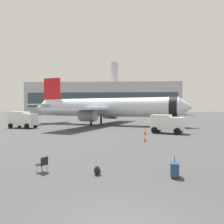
% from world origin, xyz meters
% --- Properties ---
extents(airplane_at_gate, '(34.78, 31.80, 10.50)m').
position_xyz_m(airplane_at_gate, '(-4.11, 38.84, 3.66)').
color(airplane_at_gate, silver).
rests_on(airplane_at_gate, ground).
extents(service_truck, '(5.17, 3.42, 2.90)m').
position_xyz_m(service_truck, '(-17.89, 31.08, 1.61)').
color(service_truck, white).
rests_on(service_truck, ground).
extents(cargo_van, '(4.83, 3.78, 2.60)m').
position_xyz_m(cargo_van, '(6.11, 24.42, 1.45)').
color(cargo_van, white).
rests_on(cargo_van, ground).
extents(safety_cone_near, '(0.44, 0.44, 0.83)m').
position_xyz_m(safety_cone_near, '(2.88, 22.67, 0.41)').
color(safety_cone_near, '#F2590C').
rests_on(safety_cone_near, ground).
extents(safety_cone_mid, '(0.44, 0.44, 0.60)m').
position_xyz_m(safety_cone_mid, '(-12.94, 43.16, 0.29)').
color(safety_cone_mid, '#F2590C').
rests_on(safety_cone_mid, ground).
extents(safety_cone_far, '(0.44, 0.44, 0.71)m').
position_xyz_m(safety_cone_far, '(2.24, 16.57, 0.35)').
color(safety_cone_far, '#F2590C').
rests_on(safety_cone_far, ground).
extents(rolling_suitcase, '(0.49, 0.69, 1.10)m').
position_xyz_m(rolling_suitcase, '(2.61, 5.21, 0.39)').
color(rolling_suitcase, navy).
rests_on(rolling_suitcase, ground).
extents(traveller_backpack, '(0.36, 0.40, 0.48)m').
position_xyz_m(traveller_backpack, '(-1.40, 5.34, 0.23)').
color(traveller_backpack, black).
rests_on(traveller_backpack, ground).
extents(gate_chair, '(0.65, 0.65, 0.86)m').
position_xyz_m(gate_chair, '(-4.45, 5.64, 0.50)').
color(gate_chair, black).
rests_on(gate_chair, ground).
extents(terminal_building, '(84.92, 19.42, 29.61)m').
position_xyz_m(terminal_building, '(-11.52, 117.02, 8.92)').
color(terminal_building, '#B2B2B7').
rests_on(terminal_building, ground).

